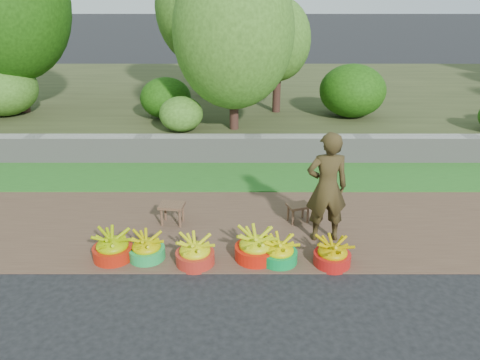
{
  "coord_description": "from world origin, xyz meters",
  "views": [
    {
      "loc": [
        -0.26,
        -4.99,
        3.37
      ],
      "look_at": [
        -0.26,
        1.3,
        0.75
      ],
      "focal_mm": 35.0,
      "sensor_mm": 36.0,
      "label": 1
    }
  ],
  "objects_px": {
    "basin_e": "(279,252)",
    "basin_a": "(113,248)",
    "stool_left": "(172,208)",
    "basin_d": "(256,247)",
    "stool_right": "(298,208)",
    "basin_b": "(147,249)",
    "basin_c": "(195,253)",
    "basin_f": "(332,254)",
    "vendor_woman": "(327,187)"
  },
  "relations": [
    {
      "from": "basin_e",
      "to": "basin_a",
      "type": "bearing_deg",
      "value": 177.85
    },
    {
      "from": "basin_a",
      "to": "stool_left",
      "type": "distance_m",
      "value": 1.19
    },
    {
      "from": "basin_d",
      "to": "stool_right",
      "type": "distance_m",
      "value": 1.25
    },
    {
      "from": "basin_a",
      "to": "basin_d",
      "type": "distance_m",
      "value": 1.89
    },
    {
      "from": "basin_a",
      "to": "basin_b",
      "type": "distance_m",
      "value": 0.45
    },
    {
      "from": "basin_b",
      "to": "basin_d",
      "type": "relative_size",
      "value": 0.87
    },
    {
      "from": "basin_d",
      "to": "basin_e",
      "type": "bearing_deg",
      "value": -14.5
    },
    {
      "from": "basin_d",
      "to": "basin_b",
      "type": "bearing_deg",
      "value": 179.74
    },
    {
      "from": "stool_left",
      "to": "basin_d",
      "type": "bearing_deg",
      "value": -38.68
    },
    {
      "from": "basin_c",
      "to": "basin_f",
      "type": "height_order",
      "value": "basin_c"
    },
    {
      "from": "basin_e",
      "to": "basin_f",
      "type": "height_order",
      "value": "basin_f"
    },
    {
      "from": "basin_b",
      "to": "vendor_woman",
      "type": "relative_size",
      "value": 0.3
    },
    {
      "from": "basin_c",
      "to": "basin_f",
      "type": "relative_size",
      "value": 1.05
    },
    {
      "from": "basin_e",
      "to": "vendor_woman",
      "type": "relative_size",
      "value": 0.3
    },
    {
      "from": "basin_d",
      "to": "stool_right",
      "type": "bearing_deg",
      "value": 57.09
    },
    {
      "from": "basin_f",
      "to": "vendor_woman",
      "type": "height_order",
      "value": "vendor_woman"
    },
    {
      "from": "basin_c",
      "to": "vendor_woman",
      "type": "distance_m",
      "value": 2.0
    },
    {
      "from": "basin_a",
      "to": "vendor_woman",
      "type": "distance_m",
      "value": 2.99
    },
    {
      "from": "basin_c",
      "to": "basin_d",
      "type": "relative_size",
      "value": 0.92
    },
    {
      "from": "stool_left",
      "to": "basin_b",
      "type": "bearing_deg",
      "value": -102.05
    },
    {
      "from": "basin_b",
      "to": "basin_f",
      "type": "xyz_separation_m",
      "value": [
        2.43,
        -0.14,
        0.0
      ]
    },
    {
      "from": "basin_f",
      "to": "stool_left",
      "type": "distance_m",
      "value": 2.49
    },
    {
      "from": "basin_a",
      "to": "basin_f",
      "type": "height_order",
      "value": "basin_a"
    },
    {
      "from": "basin_d",
      "to": "vendor_woman",
      "type": "height_order",
      "value": "vendor_woman"
    },
    {
      "from": "basin_b",
      "to": "stool_left",
      "type": "height_order",
      "value": "basin_b"
    },
    {
      "from": "basin_a",
      "to": "vendor_woman",
      "type": "height_order",
      "value": "vendor_woman"
    },
    {
      "from": "basin_e",
      "to": "stool_right",
      "type": "xyz_separation_m",
      "value": [
        0.38,
        1.13,
        0.09
      ]
    },
    {
      "from": "stool_right",
      "to": "basin_e",
      "type": "bearing_deg",
      "value": -108.43
    },
    {
      "from": "basin_c",
      "to": "stool_right",
      "type": "bearing_deg",
      "value": 38.41
    },
    {
      "from": "basin_e",
      "to": "basin_f",
      "type": "relative_size",
      "value": 0.99
    },
    {
      "from": "basin_c",
      "to": "vendor_woman",
      "type": "relative_size",
      "value": 0.32
    },
    {
      "from": "basin_c",
      "to": "basin_f",
      "type": "bearing_deg",
      "value": -0.54
    },
    {
      "from": "basin_f",
      "to": "basin_e",
      "type": "bearing_deg",
      "value": 175.48
    },
    {
      "from": "basin_a",
      "to": "basin_b",
      "type": "height_order",
      "value": "basin_a"
    },
    {
      "from": "basin_a",
      "to": "basin_c",
      "type": "bearing_deg",
      "value": -6.23
    },
    {
      "from": "basin_f",
      "to": "stool_left",
      "type": "xyz_separation_m",
      "value": [
        -2.22,
        1.12,
        0.11
      ]
    },
    {
      "from": "vendor_woman",
      "to": "basin_b",
      "type": "bearing_deg",
      "value": 9.11
    },
    {
      "from": "basin_c",
      "to": "stool_left",
      "type": "distance_m",
      "value": 1.19
    },
    {
      "from": "basin_a",
      "to": "stool_left",
      "type": "height_order",
      "value": "basin_a"
    },
    {
      "from": "basin_b",
      "to": "vendor_woman",
      "type": "height_order",
      "value": "vendor_woman"
    },
    {
      "from": "basin_b",
      "to": "stool_right",
      "type": "xyz_separation_m",
      "value": [
        2.12,
        1.04,
        0.09
      ]
    },
    {
      "from": "basin_b",
      "to": "stool_left",
      "type": "xyz_separation_m",
      "value": [
        0.21,
        0.98,
        0.12
      ]
    },
    {
      "from": "basin_f",
      "to": "stool_right",
      "type": "relative_size",
      "value": 1.24
    },
    {
      "from": "stool_left",
      "to": "vendor_woman",
      "type": "distance_m",
      "value": 2.33
    },
    {
      "from": "basin_e",
      "to": "vendor_woman",
      "type": "height_order",
      "value": "vendor_woman"
    },
    {
      "from": "basin_f",
      "to": "basin_a",
      "type": "bearing_deg",
      "value": 177.28
    },
    {
      "from": "basin_c",
      "to": "basin_d",
      "type": "height_order",
      "value": "basin_d"
    },
    {
      "from": "basin_a",
      "to": "basin_c",
      "type": "height_order",
      "value": "basin_a"
    },
    {
      "from": "basin_a",
      "to": "stool_right",
      "type": "height_order",
      "value": "basin_a"
    },
    {
      "from": "basin_d",
      "to": "stool_right",
      "type": "height_order",
      "value": "basin_d"
    }
  ]
}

